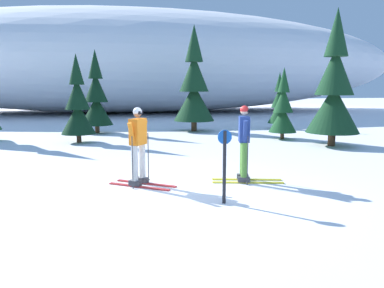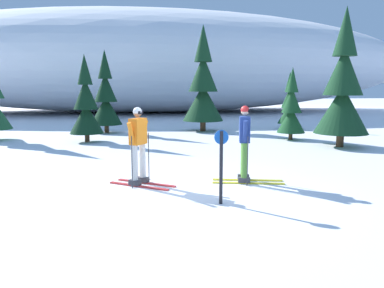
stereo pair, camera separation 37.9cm
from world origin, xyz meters
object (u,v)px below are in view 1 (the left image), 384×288
Objects in this scene: pine_tree_center_left at (96,99)px; pine_tree_right at (334,89)px; pine_tree_center_right at (283,109)px; pine_tree_far_right at (279,105)px; skier_orange_jacket at (138,145)px; pine_tree_left at (78,106)px; pine_tree_center at (194,87)px; skier_navy_jacket at (244,142)px; trail_marker_post at (224,162)px.

pine_tree_center_left is 0.78× the size of pine_tree_right.
pine_tree_center_right reaches higher than pine_tree_far_right.
pine_tree_left is at bearing 104.82° from skier_orange_jacket.
pine_tree_center is at bearing 129.90° from pine_tree_center_right.
trail_marker_post is (-0.95, -1.63, -0.14)m from skier_navy_jacket.
pine_tree_center_left is 2.77× the size of trail_marker_post.
pine_tree_right is at bearing 31.47° from skier_orange_jacket.
pine_tree_center_right is (8.02, -3.82, -0.40)m from pine_tree_center_left.
pine_tree_left is at bearing 175.91° from pine_tree_center_right.
pine_tree_center is at bearing 72.07° from skier_orange_jacket.
skier_orange_jacket is 0.59× the size of pine_tree_center_right.
pine_tree_left is 0.69× the size of pine_tree_right.
pine_tree_left is 6.35m from pine_tree_center.
pine_tree_far_right is (1.56, 4.03, -0.02)m from pine_tree_center_right.
pine_tree_right is at bearing -54.84° from pine_tree_center.
pine_tree_center is at bearing 81.34° from trail_marker_post.
pine_tree_right is (9.08, -6.03, 0.48)m from pine_tree_center_left.
pine_tree_far_right reaches higher than skier_orange_jacket.
pine_tree_left reaches higher than skier_orange_jacket.
pine_tree_far_right is at bearing 85.38° from pine_tree_right.
skier_orange_jacket is 0.60× the size of pine_tree_far_right.
pine_tree_center is at bearing 125.16° from pine_tree_right.
pine_tree_center_right is 2.12× the size of trail_marker_post.
pine_tree_right reaches higher than pine_tree_left.
pine_tree_right is at bearing -94.62° from pine_tree_far_right.
pine_tree_center_right is (6.63, 6.91, 0.33)m from skier_orange_jacket.
pine_tree_left reaches higher than pine_tree_center_right.
pine_tree_far_right is (9.58, 0.21, -0.42)m from pine_tree_center_left.
trail_marker_post is (3.56, -9.28, -0.67)m from pine_tree_left.
pine_tree_center_left is 4.88m from pine_tree_center.
pine_tree_center is 4.83m from pine_tree_far_right.
pine_tree_right is 3.55× the size of trail_marker_post.
pine_tree_right is at bearing -33.58° from pine_tree_center_left.
pine_tree_far_right is (10.18, 3.41, -0.23)m from pine_tree_left.
pine_tree_left is 8.64m from pine_tree_center_right.
pine_tree_right reaches higher than trail_marker_post.
pine_tree_center_right is at bearing -111.18° from pine_tree_far_right.
pine_tree_center_left is (-3.90, 10.85, 0.73)m from skier_navy_jacket.
pine_tree_left reaches higher than skier_navy_jacket.
skier_navy_jacket is at bearing -95.01° from pine_tree_center.
pine_tree_left is at bearing -149.84° from pine_tree_center.
skier_navy_jacket is at bearing -59.52° from pine_tree_left.
trail_marker_post is (-1.90, -12.45, -1.41)m from pine_tree_center.
pine_tree_center_left is (-1.39, 10.73, 0.73)m from skier_orange_jacket.
pine_tree_center_left is 9.59m from pine_tree_far_right.
pine_tree_center_left reaches higher than skier_navy_jacket.
pine_tree_center_left is 1.31× the size of pine_tree_center_right.
skier_navy_jacket is 0.51× the size of pine_tree_left.
skier_orange_jacket is 0.99× the size of skier_navy_jacket.
pine_tree_far_right is (0.50, 6.24, -0.90)m from pine_tree_right.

